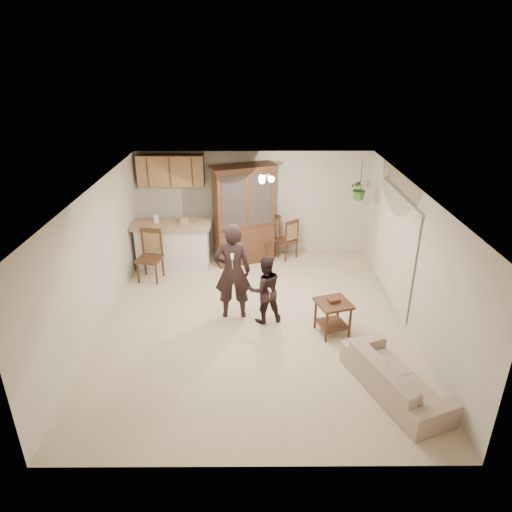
{
  "coord_description": "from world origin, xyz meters",
  "views": [
    {
      "loc": [
        -0.01,
        -7.22,
        4.57
      ],
      "look_at": [
        0.03,
        0.4,
        1.15
      ],
      "focal_mm": 32.0,
      "sensor_mm": 36.0,
      "label": 1
    }
  ],
  "objects_px": {
    "chair_bar": "(150,266)",
    "chair_hutch_right": "(286,246)",
    "adult": "(233,273)",
    "china_hutch": "(244,216)",
    "child": "(265,288)",
    "sofa": "(396,371)",
    "chair_hutch_left": "(267,246)",
    "side_table": "(333,317)"
  },
  "relations": [
    {
      "from": "side_table",
      "to": "chair_hutch_left",
      "type": "distance_m",
      "value": 3.41
    },
    {
      "from": "adult",
      "to": "chair_hutch_right",
      "type": "distance_m",
      "value": 2.99
    },
    {
      "from": "adult",
      "to": "child",
      "type": "height_order",
      "value": "adult"
    },
    {
      "from": "sofa",
      "to": "chair_hutch_left",
      "type": "bearing_deg",
      "value": -1.11
    },
    {
      "from": "child",
      "to": "sofa",
      "type": "bearing_deg",
      "value": 119.0
    },
    {
      "from": "china_hutch",
      "to": "side_table",
      "type": "bearing_deg",
      "value": -82.32
    },
    {
      "from": "chair_bar",
      "to": "china_hutch",
      "type": "bearing_deg",
      "value": 35.65
    },
    {
      "from": "adult",
      "to": "chair_bar",
      "type": "relative_size",
      "value": 1.61
    },
    {
      "from": "chair_hutch_right",
      "to": "china_hutch",
      "type": "bearing_deg",
      "value": -27.68
    },
    {
      "from": "china_hutch",
      "to": "adult",
      "type": "bearing_deg",
      "value": -113.53
    },
    {
      "from": "adult",
      "to": "child",
      "type": "xyz_separation_m",
      "value": [
        0.58,
        -0.18,
        -0.22
      ]
    },
    {
      "from": "china_hutch",
      "to": "chair_bar",
      "type": "xyz_separation_m",
      "value": [
        -2.02,
        -0.99,
        -0.82
      ]
    },
    {
      "from": "china_hutch",
      "to": "chair_bar",
      "type": "distance_m",
      "value": 2.39
    },
    {
      "from": "sofa",
      "to": "side_table",
      "type": "relative_size",
      "value": 2.66
    },
    {
      "from": "adult",
      "to": "china_hutch",
      "type": "bearing_deg",
      "value": -96.5
    },
    {
      "from": "adult",
      "to": "chair_hutch_left",
      "type": "xyz_separation_m",
      "value": [
        0.7,
        2.65,
        -0.6
      ]
    },
    {
      "from": "sofa",
      "to": "child",
      "type": "height_order",
      "value": "child"
    },
    {
      "from": "adult",
      "to": "chair_hutch_left",
      "type": "relative_size",
      "value": 1.67
    },
    {
      "from": "china_hutch",
      "to": "child",
      "type": "bearing_deg",
      "value": -100.88
    },
    {
      "from": "sofa",
      "to": "side_table",
      "type": "distance_m",
      "value": 1.69
    },
    {
      "from": "child",
      "to": "chair_hutch_right",
      "type": "xyz_separation_m",
      "value": [
        0.58,
        2.86,
        -0.39
      ]
    },
    {
      "from": "child",
      "to": "china_hutch",
      "type": "bearing_deg",
      "value": -95.5
    },
    {
      "from": "side_table",
      "to": "chair_hutch_left",
      "type": "xyz_separation_m",
      "value": [
        -1.07,
        3.24,
        -0.02
      ]
    },
    {
      "from": "child",
      "to": "china_hutch",
      "type": "xyz_separation_m",
      "value": [
        -0.43,
        2.68,
        0.46
      ]
    },
    {
      "from": "child",
      "to": "chair_hutch_right",
      "type": "relative_size",
      "value": 1.36
    },
    {
      "from": "china_hutch",
      "to": "chair_hutch_left",
      "type": "xyz_separation_m",
      "value": [
        0.55,
        0.16,
        -0.83
      ]
    },
    {
      "from": "side_table",
      "to": "adult",
      "type": "bearing_deg",
      "value": 161.77
    },
    {
      "from": "sofa",
      "to": "child",
      "type": "relative_size",
      "value": 1.39
    },
    {
      "from": "adult",
      "to": "china_hutch",
      "type": "relative_size",
      "value": 0.79
    },
    {
      "from": "sofa",
      "to": "chair_hutch_right",
      "type": "xyz_separation_m",
      "value": [
        -1.28,
        4.82,
        -0.09
      ]
    },
    {
      "from": "child",
      "to": "chair_hutch_right",
      "type": "bearing_deg",
      "value": -116.03
    },
    {
      "from": "side_table",
      "to": "chair_hutch_right",
      "type": "relative_size",
      "value": 0.71
    },
    {
      "from": "child",
      "to": "chair_bar",
      "type": "relative_size",
      "value": 1.21
    },
    {
      "from": "adult",
      "to": "child",
      "type": "bearing_deg",
      "value": 159.89
    },
    {
      "from": "adult",
      "to": "china_hutch",
      "type": "xyz_separation_m",
      "value": [
        0.16,
        2.5,
        0.23
      ]
    },
    {
      "from": "china_hutch",
      "to": "chair_hutch_left",
      "type": "bearing_deg",
      "value": -3.75
    },
    {
      "from": "adult",
      "to": "child",
      "type": "distance_m",
      "value": 0.65
    },
    {
      "from": "adult",
      "to": "side_table",
      "type": "relative_size",
      "value": 2.56
    },
    {
      "from": "chair_bar",
      "to": "chair_hutch_right",
      "type": "distance_m",
      "value": 3.25
    },
    {
      "from": "chair_hutch_right",
      "to": "sofa",
      "type": "bearing_deg",
      "value": 66.58
    },
    {
      "from": "chair_bar",
      "to": "chair_hutch_left",
      "type": "xyz_separation_m",
      "value": [
        2.56,
        1.15,
        -0.01
      ]
    },
    {
      "from": "chair_hutch_left",
      "to": "china_hutch",
      "type": "bearing_deg",
      "value": -117.2
    }
  ]
}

